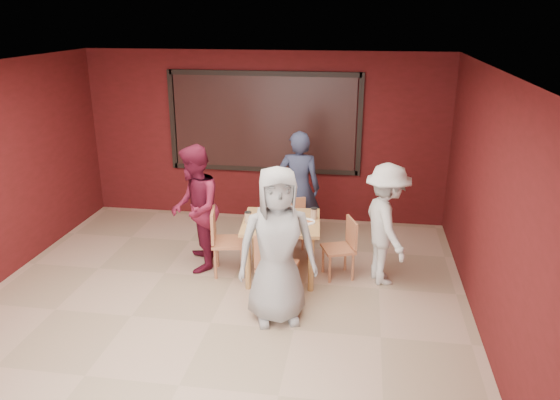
% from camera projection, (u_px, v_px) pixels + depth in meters
% --- Properties ---
extents(floor, '(7.00, 7.00, 0.00)m').
position_uv_depth(floor, '(211.00, 323.00, 6.24)').
color(floor, tan).
rests_on(floor, ground).
extents(window_blinds, '(3.00, 0.02, 1.50)m').
position_uv_depth(window_blinds, '(264.00, 123.00, 8.93)').
color(window_blinds, black).
extents(dining_table, '(1.08, 1.08, 0.94)m').
position_uv_depth(dining_table, '(281.00, 228.00, 7.15)').
color(dining_table, tan).
rests_on(dining_table, floor).
extents(chair_front, '(0.50, 0.50, 0.90)m').
position_uv_depth(chair_front, '(275.00, 264.00, 6.53)').
color(chair_front, '#BB7149').
rests_on(chair_front, floor).
extents(chair_back, '(0.51, 0.51, 0.82)m').
position_uv_depth(chair_back, '(294.00, 224.00, 7.89)').
color(chair_back, '#BB7149').
rests_on(chair_back, floor).
extents(chair_left, '(0.52, 0.52, 0.91)m').
position_uv_depth(chair_left, '(223.00, 238.00, 7.28)').
color(chair_left, '#BB7149').
rests_on(chair_left, floor).
extents(chair_right, '(0.50, 0.50, 0.81)m').
position_uv_depth(chair_right, '(343.00, 245.00, 7.21)').
color(chair_right, '#BB7149').
rests_on(chair_right, floor).
extents(diner_front, '(1.02, 0.82, 1.82)m').
position_uv_depth(diner_front, '(277.00, 246.00, 6.05)').
color(diner_front, '#989898').
rests_on(diner_front, floor).
extents(diner_back, '(0.64, 0.42, 1.75)m').
position_uv_depth(diner_back, '(299.00, 188.00, 8.15)').
color(diner_back, '#2D3451').
rests_on(diner_back, floor).
extents(diner_left, '(0.85, 0.98, 1.73)m').
position_uv_depth(diner_left, '(195.00, 209.00, 7.33)').
color(diner_left, maroon).
rests_on(diner_left, floor).
extents(diner_right, '(0.89, 1.16, 1.60)m').
position_uv_depth(diner_right, '(386.00, 224.00, 6.97)').
color(diner_right, silver).
rests_on(diner_right, floor).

